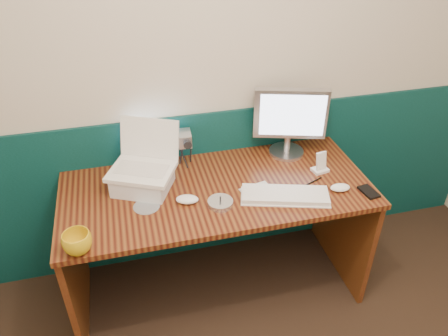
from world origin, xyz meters
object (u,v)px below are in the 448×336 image
object	(u,v)px
keyboard	(285,196)
camcorder	(185,148)
laptop	(139,151)
monitor	(289,122)
mug	(77,243)
desk	(218,241)

from	to	relation	value
keyboard	camcorder	size ratio (longest dim) A/B	2.04
laptop	monitor	size ratio (longest dim) A/B	0.78
monitor	keyboard	bearing A→B (deg)	-94.88
keyboard	monitor	bearing A→B (deg)	85.12
mug	desk	bearing A→B (deg)	23.99
monitor	mug	world-z (taller)	monitor
keyboard	camcorder	xyz separation A→B (m)	(-0.43, 0.42, 0.09)
mug	camcorder	distance (m)	0.80
keyboard	mug	bearing A→B (deg)	-155.22
mug	laptop	bearing A→B (deg)	51.45
monitor	keyboard	xyz separation A→B (m)	(-0.16, -0.40, -0.19)
laptop	mug	world-z (taller)	laptop
monitor	mug	bearing A→B (deg)	-138.09
keyboard	mug	size ratio (longest dim) A/B	3.44
desk	camcorder	world-z (taller)	camcorder
desk	keyboard	distance (m)	0.52
desk	mug	size ratio (longest dim) A/B	12.76
desk	camcorder	bearing A→B (deg)	114.43
desk	mug	xyz separation A→B (m)	(-0.68, -0.30, 0.42)
laptop	mug	xyz separation A→B (m)	(-0.31, -0.39, -0.18)
laptop	mug	distance (m)	0.53
monitor	mug	xyz separation A→B (m)	(-1.15, -0.54, -0.15)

